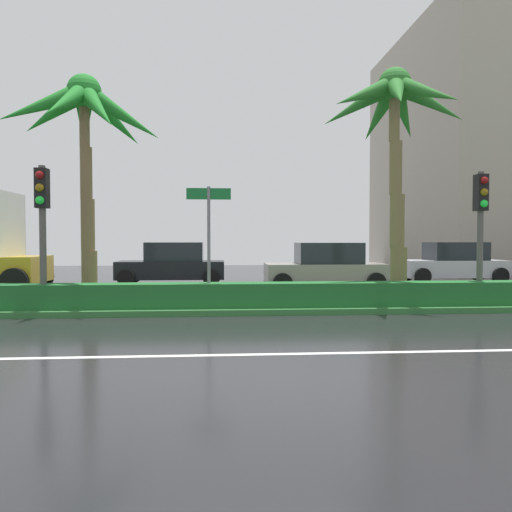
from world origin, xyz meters
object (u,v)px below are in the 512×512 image
Objects in this scene: traffic_signal_median_left at (42,210)px; car_in_traffic_third at (453,263)px; street_name_sign at (209,230)px; car_in_traffic_leading at (172,264)px; car_in_traffic_second at (326,267)px; traffic_signal_median_right at (481,213)px; palm_tree_centre_left at (394,115)px; palm_tree_mid_left at (84,120)px.

traffic_signal_median_left is 0.81× the size of car_in_traffic_third.
street_name_sign reaches higher than car_in_traffic_third.
car_in_traffic_leading and car_in_traffic_third have the same top height.
car_in_traffic_second is (8.16, 5.56, -1.72)m from traffic_signal_median_left.
car_in_traffic_leading is (-8.78, 7.90, -1.72)m from traffic_signal_median_right.
street_name_sign is at bearing 101.46° from car_in_traffic_leading.
traffic_signal_median_right is at bearing -24.73° from palm_tree_centre_left.
palm_tree_mid_left is at bearing 76.11° from car_in_traffic_leading.
street_name_sign is (-7.13, -0.23, -0.46)m from traffic_signal_median_right.
street_name_sign is at bearing -167.21° from palm_tree_centre_left.
palm_tree_centre_left is 1.86× the size of traffic_signal_median_right.
traffic_signal_median_right reaches higher than street_name_sign.
traffic_signal_median_left is at bearing -117.86° from palm_tree_mid_left.
car_in_traffic_third is (11.88, 0.10, 0.00)m from car_in_traffic_leading.
traffic_signal_median_right reaches higher than car_in_traffic_leading.
traffic_signal_median_left reaches higher than street_name_sign.
traffic_signal_median_right is 6.34m from car_in_traffic_second.
traffic_signal_median_left reaches higher than car_in_traffic_second.
palm_tree_mid_left is 1.42× the size of car_in_traffic_second.
palm_tree_centre_left is 1.50× the size of car_in_traffic_third.
traffic_signal_median_left is 0.81× the size of car_in_traffic_second.
street_name_sign is (4.02, 0.01, -0.47)m from traffic_signal_median_left.
palm_tree_mid_left is 15.81m from car_in_traffic_third.
traffic_signal_median_right is 1.16× the size of street_name_sign.
street_name_sign is 0.70× the size of car_in_traffic_third.
car_in_traffic_third is (5.12, 7.06, -4.46)m from palm_tree_centre_left.
palm_tree_centre_left is 1.50× the size of car_in_traffic_second.
traffic_signal_median_left is 4.05m from street_name_sign.
car_in_traffic_leading is at bearing 138.03° from traffic_signal_median_right.
car_in_traffic_leading is (2.37, 8.13, -1.72)m from traffic_signal_median_left.
traffic_signal_median_right reaches higher than car_in_traffic_third.
palm_tree_mid_left reaches higher than traffic_signal_median_left.
car_in_traffic_second is at bearing 102.39° from palm_tree_centre_left.
car_in_traffic_leading is at bearing -23.98° from car_in_traffic_second.
palm_tree_mid_left is 2.03× the size of street_name_sign.
car_in_traffic_second is at bearing 23.73° from car_in_traffic_third.
street_name_sign is 7.04m from car_in_traffic_second.
palm_tree_mid_left is 2.87m from traffic_signal_median_left.
car_in_traffic_third is (3.10, 8.00, -1.72)m from traffic_signal_median_right.
street_name_sign is 0.70× the size of car_in_traffic_second.
car_in_traffic_leading is at bearing 76.11° from palm_tree_mid_left.
car_in_traffic_leading is at bearing 134.13° from palm_tree_centre_left.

